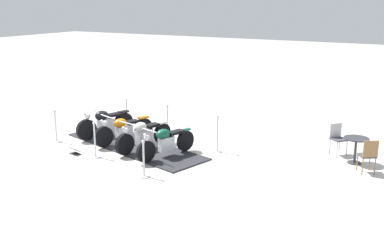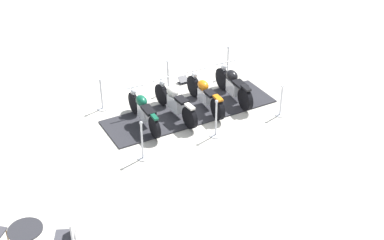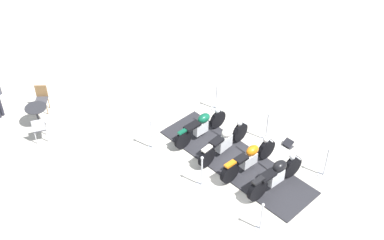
% 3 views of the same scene
% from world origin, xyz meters
% --- Properties ---
extents(ground_plane, '(80.00, 80.00, 0.00)m').
position_xyz_m(ground_plane, '(0.00, 0.00, 0.00)').
color(ground_plane, beige).
extents(display_platform, '(5.45, 2.86, 0.04)m').
position_xyz_m(display_platform, '(0.00, 0.00, 0.02)').
color(display_platform, '#28282D').
rests_on(display_platform, ground_plane).
extents(motorcycle_black, '(0.94, 2.07, 1.02)m').
position_xyz_m(motorcycle_black, '(1.47, -0.37, 0.51)').
color(motorcycle_black, black).
rests_on(motorcycle_black, display_platform).
extents(motorcycle_copper, '(0.92, 2.15, 0.97)m').
position_xyz_m(motorcycle_copper, '(0.50, -0.10, 0.47)').
color(motorcycle_copper, black).
rests_on(motorcycle_copper, display_platform).
extents(motorcycle_cream, '(0.78, 2.21, 0.96)m').
position_xyz_m(motorcycle_cream, '(-0.48, 0.16, 0.49)').
color(motorcycle_cream, black).
rests_on(motorcycle_cream, display_platform).
extents(motorcycle_forest, '(0.83, 2.08, 0.93)m').
position_xyz_m(motorcycle_forest, '(-1.45, 0.42, 0.50)').
color(motorcycle_forest, black).
rests_on(motorcycle_forest, display_platform).
extents(stanchion_right_mid, '(0.35, 0.35, 1.09)m').
position_xyz_m(stanchion_right_mid, '(0.37, 1.40, 0.33)').
color(stanchion_right_mid, silver).
rests_on(stanchion_right_mid, ground_plane).
extents(stanchion_right_rear, '(0.33, 0.33, 1.01)m').
position_xyz_m(stanchion_right_rear, '(-1.77, 1.97, 0.32)').
color(stanchion_right_rear, silver).
rests_on(stanchion_right_rear, ground_plane).
extents(stanchion_left_rear, '(0.29, 0.29, 1.14)m').
position_xyz_m(stanchion_left_rear, '(-2.52, -0.82, 0.41)').
color(stanchion_left_rear, silver).
rests_on(stanchion_left_rear, ground_plane).
extents(stanchion_right_front, '(0.36, 0.36, 1.07)m').
position_xyz_m(stanchion_right_front, '(2.52, 0.82, 0.32)').
color(stanchion_right_front, silver).
rests_on(stanchion_right_front, ground_plane).
extents(stanchion_left_front, '(0.28, 0.28, 1.01)m').
position_xyz_m(stanchion_left_front, '(1.77, -1.97, 0.36)').
color(stanchion_left_front, silver).
rests_on(stanchion_left_front, ground_plane).
extents(stanchion_left_mid, '(0.35, 0.35, 1.14)m').
position_xyz_m(stanchion_left_mid, '(-0.37, -1.40, 0.35)').
color(stanchion_left_mid, silver).
rests_on(stanchion_left_mid, ground_plane).
extents(info_placard, '(0.38, 0.31, 0.21)m').
position_xyz_m(info_placard, '(1.11, 1.48, 0.07)').
color(info_placard, '#333338').
rests_on(info_placard, ground_plane).
extents(cafe_table, '(0.70, 0.70, 0.75)m').
position_xyz_m(cafe_table, '(-6.37, -1.84, 0.56)').
color(cafe_table, '#2D2D33').
rests_on(cafe_table, ground_plane).
extents(cafe_chair_across_table, '(0.56, 0.56, 0.94)m').
position_xyz_m(cafe_chair_across_table, '(-5.74, -2.37, 0.55)').
color(cafe_chair_across_table, '#B7B7BC').
rests_on(cafe_chair_across_table, ground_plane).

